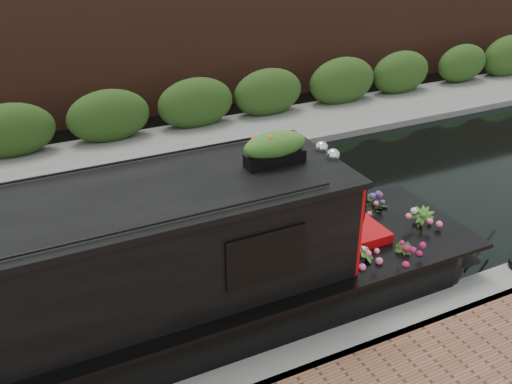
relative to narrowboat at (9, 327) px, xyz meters
name	(u,v)px	position (x,y,z in m)	size (l,w,h in m)	color
ground	(176,250)	(2.68, 2.00, -0.87)	(80.00, 80.00, 0.00)	black
near_bank_coping	(263,381)	(2.68, -1.30, -0.87)	(40.00, 0.60, 0.50)	gray
far_bank_path	(116,160)	(2.68, 6.20, -0.87)	(40.00, 2.40, 0.34)	slate
far_hedge	(107,146)	(2.68, 7.10, -0.87)	(40.00, 1.10, 2.80)	#284717
far_brick_wall	(90,119)	(2.68, 9.20, -0.87)	(40.00, 1.00, 8.00)	#4E281A
narrowboat	(9,327)	(0.00, 0.00, 0.00)	(12.46, 2.20, 2.94)	black
rope_fender	(440,244)	(6.67, 0.00, -0.71)	(0.32, 0.32, 0.38)	brown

